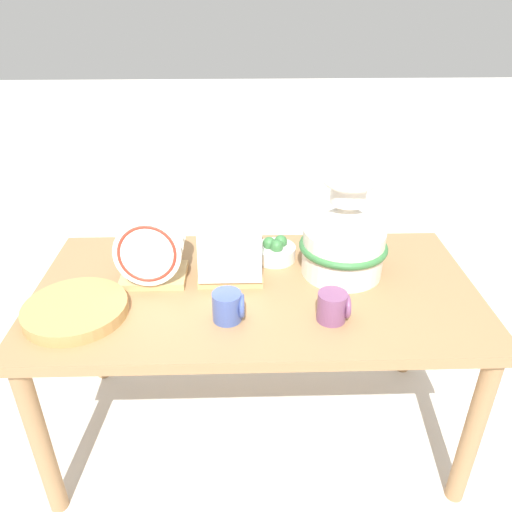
{
  "coord_description": "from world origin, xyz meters",
  "views": [
    {
      "loc": [
        -0.04,
        -1.31,
        1.48
      ],
      "look_at": [
        0.0,
        0.0,
        0.74
      ],
      "focal_mm": 35.0,
      "sensor_mm": 36.0,
      "label": 1
    }
  ],
  "objects_px": {
    "dish_rack_round_plates": "(151,257)",
    "mug_cobalt_glaze": "(229,306)",
    "fruit_bowl": "(275,251)",
    "dish_rack_square_plates": "(230,255)",
    "wicker_charger_stack": "(75,310)",
    "mug_plum_glaze": "(333,307)",
    "ceramic_vase": "(344,236)"
  },
  "relations": [
    {
      "from": "wicker_charger_stack",
      "to": "fruit_bowl",
      "type": "height_order",
      "value": "fruit_bowl"
    },
    {
      "from": "ceramic_vase",
      "to": "wicker_charger_stack",
      "type": "relative_size",
      "value": 1.12
    },
    {
      "from": "ceramic_vase",
      "to": "dish_rack_square_plates",
      "type": "xyz_separation_m",
      "value": [
        -0.36,
        -0.02,
        -0.05
      ]
    },
    {
      "from": "dish_rack_round_plates",
      "to": "dish_rack_square_plates",
      "type": "relative_size",
      "value": 1.04
    },
    {
      "from": "wicker_charger_stack",
      "to": "mug_plum_glaze",
      "type": "xyz_separation_m",
      "value": [
        0.73,
        -0.04,
        0.03
      ]
    },
    {
      "from": "ceramic_vase",
      "to": "mug_plum_glaze",
      "type": "distance_m",
      "value": 0.28
    },
    {
      "from": "dish_rack_round_plates",
      "to": "fruit_bowl",
      "type": "height_order",
      "value": "dish_rack_round_plates"
    },
    {
      "from": "mug_plum_glaze",
      "to": "dish_rack_round_plates",
      "type": "bearing_deg",
      "value": 157.43
    },
    {
      "from": "mug_plum_glaze",
      "to": "mug_cobalt_glaze",
      "type": "height_order",
      "value": "same"
    },
    {
      "from": "mug_cobalt_glaze",
      "to": "fruit_bowl",
      "type": "relative_size",
      "value": 0.65
    },
    {
      "from": "wicker_charger_stack",
      "to": "ceramic_vase",
      "type": "bearing_deg",
      "value": 15.02
    },
    {
      "from": "dish_rack_square_plates",
      "to": "fruit_bowl",
      "type": "xyz_separation_m",
      "value": [
        0.15,
        0.11,
        -0.05
      ]
    },
    {
      "from": "fruit_bowl",
      "to": "mug_cobalt_glaze",
      "type": "bearing_deg",
      "value": -114.24
    },
    {
      "from": "dish_rack_square_plates",
      "to": "wicker_charger_stack",
      "type": "relative_size",
      "value": 0.74
    },
    {
      "from": "dish_rack_square_plates",
      "to": "wicker_charger_stack",
      "type": "bearing_deg",
      "value": -155.82
    },
    {
      "from": "dish_rack_square_plates",
      "to": "mug_plum_glaze",
      "type": "bearing_deg",
      "value": -39.38
    },
    {
      "from": "mug_cobalt_glaze",
      "to": "mug_plum_glaze",
      "type": "bearing_deg",
      "value": -1.86
    },
    {
      "from": "dish_rack_round_plates",
      "to": "wicker_charger_stack",
      "type": "xyz_separation_m",
      "value": [
        -0.19,
        -0.18,
        -0.07
      ]
    },
    {
      "from": "mug_cobalt_glaze",
      "to": "dish_rack_round_plates",
      "type": "bearing_deg",
      "value": 138.75
    },
    {
      "from": "dish_rack_round_plates",
      "to": "mug_plum_glaze",
      "type": "bearing_deg",
      "value": -22.57
    },
    {
      "from": "dish_rack_square_plates",
      "to": "mug_cobalt_glaze",
      "type": "xyz_separation_m",
      "value": [
        -0.0,
        -0.23,
        -0.04
      ]
    },
    {
      "from": "ceramic_vase",
      "to": "fruit_bowl",
      "type": "height_order",
      "value": "ceramic_vase"
    },
    {
      "from": "ceramic_vase",
      "to": "dish_rack_round_plates",
      "type": "height_order",
      "value": "ceramic_vase"
    },
    {
      "from": "fruit_bowl",
      "to": "ceramic_vase",
      "type": "bearing_deg",
      "value": -23.17
    },
    {
      "from": "dish_rack_square_plates",
      "to": "fruit_bowl",
      "type": "height_order",
      "value": "dish_rack_square_plates"
    },
    {
      "from": "dish_rack_round_plates",
      "to": "mug_cobalt_glaze",
      "type": "distance_m",
      "value": 0.33
    },
    {
      "from": "wicker_charger_stack",
      "to": "mug_plum_glaze",
      "type": "height_order",
      "value": "mug_plum_glaze"
    },
    {
      "from": "ceramic_vase",
      "to": "mug_cobalt_glaze",
      "type": "relative_size",
      "value": 3.64
    },
    {
      "from": "dish_rack_square_plates",
      "to": "fruit_bowl",
      "type": "relative_size",
      "value": 1.58
    },
    {
      "from": "dish_rack_round_plates",
      "to": "mug_plum_glaze",
      "type": "xyz_separation_m",
      "value": [
        0.54,
        -0.22,
        -0.04
      ]
    },
    {
      "from": "mug_plum_glaze",
      "to": "mug_cobalt_glaze",
      "type": "distance_m",
      "value": 0.29
    },
    {
      "from": "dish_rack_round_plates",
      "to": "mug_cobalt_glaze",
      "type": "height_order",
      "value": "dish_rack_round_plates"
    }
  ]
}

